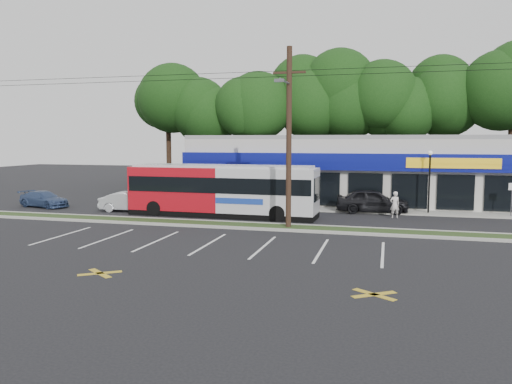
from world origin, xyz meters
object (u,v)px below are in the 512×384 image
at_px(pedestrian_a, 395,205).
at_px(metrobus, 222,189).
at_px(utility_pole, 286,132).
at_px(car_blue, 44,199).
at_px(pedestrian_b, 312,198).
at_px(car_dark, 372,201).
at_px(lamp_post, 430,174).
at_px(sign_post, 512,194).
at_px(car_silver, 130,202).

bearing_deg(pedestrian_a, metrobus, -11.38).
bearing_deg(utility_pole, car_blue, 167.35).
bearing_deg(pedestrian_b, pedestrian_a, 158.91).
relative_size(pedestrian_a, pedestrian_b, 0.93).
bearing_deg(car_blue, pedestrian_b, -67.50).
bearing_deg(car_dark, lamp_post, -90.56).
bearing_deg(lamp_post, utility_pole, -136.05).
bearing_deg(sign_post, car_dark, -179.51).
height_order(lamp_post, pedestrian_b, lamp_post).
bearing_deg(car_dark, metrobus, 107.82).
distance_m(utility_pole, lamp_post, 11.67).
relative_size(car_blue, pedestrian_b, 2.23).
relative_size(lamp_post, sign_post, 1.91).
relative_size(lamp_post, car_silver, 1.05).
xyz_separation_m(metrobus, car_blue, (-14.15, 0.70, -1.18)).
bearing_deg(car_blue, sign_post, -71.17).
xyz_separation_m(car_dark, pedestrian_a, (1.46, -1.94, 0.02)).
relative_size(metrobus, pedestrian_a, 7.32).
height_order(car_blue, pedestrian_a, pedestrian_a).
height_order(lamp_post, car_dark, lamp_post).
distance_m(lamp_post, pedestrian_a, 3.63).
bearing_deg(car_silver, pedestrian_b, -82.39).
height_order(car_dark, pedestrian_b, pedestrian_b).
xyz_separation_m(car_blue, pedestrian_b, (19.40, 3.30, 0.32)).
bearing_deg(car_dark, car_blue, 92.73).
height_order(lamp_post, metrobus, lamp_post).
bearing_deg(lamp_post, pedestrian_a, -134.57).
relative_size(lamp_post, metrobus, 0.34).
height_order(metrobus, pedestrian_b, metrobus).
distance_m(car_dark, car_blue, 23.78).
bearing_deg(car_blue, utility_pole, -89.80).
xyz_separation_m(sign_post, metrobus, (-18.06, -4.08, 0.21)).
bearing_deg(pedestrian_a, car_dark, -75.18).
relative_size(sign_post, car_blue, 0.55).
xyz_separation_m(metrobus, pedestrian_a, (10.86, 2.06, -0.92)).
bearing_deg(sign_post, lamp_post, 177.42).
height_order(metrobus, pedestrian_a, metrobus).
xyz_separation_m(utility_pole, pedestrian_b, (0.35, 7.57, -4.50)).
height_order(metrobus, car_dark, metrobus).
bearing_deg(metrobus, car_blue, 178.15).
distance_m(car_dark, pedestrian_a, 2.43).
height_order(utility_pole, pedestrian_a, utility_pole).
height_order(pedestrian_a, pedestrian_b, pedestrian_b).
bearing_deg(car_dark, pedestrian_a, -148.30).
xyz_separation_m(utility_pole, car_blue, (-19.05, 4.27, -4.82)).
relative_size(car_dark, pedestrian_a, 2.86).
height_order(car_dark, car_blue, car_dark).
bearing_deg(car_dark, sign_post, -94.75).
relative_size(utility_pole, car_blue, 12.29).
relative_size(metrobus, car_silver, 3.06).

